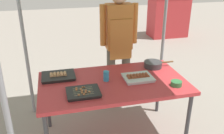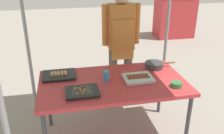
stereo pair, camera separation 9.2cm
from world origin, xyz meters
name	(u,v)px [view 2 (the right image)]	position (x,y,z in m)	size (l,w,h in m)	color
stall_table	(113,86)	(0.00, 0.00, 0.70)	(1.60, 0.90, 0.75)	#C63338
tray_grilled_sausages	(138,78)	(0.28, -0.01, 0.77)	(0.32, 0.27, 0.05)	silver
tray_meat_skewers	(82,92)	(-0.36, -0.20, 0.77)	(0.33, 0.27, 0.04)	black
tray_pork_links	(59,75)	(-0.58, 0.24, 0.77)	(0.37, 0.29, 0.05)	black
cooking_wok	(154,65)	(0.58, 0.26, 0.79)	(0.38, 0.22, 0.07)	#38383A
condiment_bowl	(176,85)	(0.62, -0.26, 0.78)	(0.12, 0.12, 0.05)	#33723F
drink_cup_near_edge	(106,76)	(-0.07, 0.03, 0.81)	(0.06, 0.06, 0.11)	#338CBF
vendor_woman	(121,37)	(0.28, 0.77, 1.01)	(0.52, 0.24, 1.69)	#595147
neighbor_stall_left	(176,5)	(2.55, 3.87, 0.88)	(1.01, 0.63, 1.76)	#C63338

